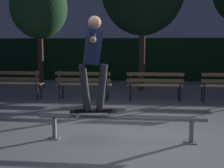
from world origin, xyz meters
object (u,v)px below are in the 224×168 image
(skateboarder, at_px, (93,55))
(park_bench_left_center, at_px, (83,82))
(grind_rail, at_px, (121,122))
(tree_far_left, at_px, (39,8))
(skateboard, at_px, (94,112))
(park_bench_right_center, at_px, (155,83))
(park_bench_leftmost, at_px, (15,81))

(skateboarder, relative_size, park_bench_left_center, 0.97)
(grind_rail, xyz_separation_m, tree_far_left, (-3.46, 5.88, 2.69))
(skateboard, distance_m, tree_far_left, 7.06)
(park_bench_right_center, relative_size, tree_far_left, 0.38)
(skateboarder, relative_size, park_bench_right_center, 0.97)
(tree_far_left, bearing_deg, skateboarder, -62.97)
(tree_far_left, bearing_deg, park_bench_leftmost, -88.98)
(tree_far_left, bearing_deg, skateboard, -62.99)
(skateboarder, bearing_deg, grind_rail, -0.06)
(grind_rail, bearing_deg, tree_far_left, 120.50)
(skateboard, height_order, park_bench_right_center, park_bench_right_center)
(grind_rail, relative_size, skateboarder, 1.79)
(grind_rail, relative_size, park_bench_leftmost, 1.74)
(skateboard, bearing_deg, tree_far_left, 117.01)
(grind_rail, distance_m, park_bench_left_center, 3.77)
(skateboard, distance_m, skateboarder, 0.94)
(park_bench_left_center, height_order, park_bench_right_center, same)
(skateboard, height_order, park_bench_left_center, park_bench_left_center)
(park_bench_left_center, xyz_separation_m, tree_far_left, (-2.12, 2.36, 2.47))
(grind_rail, relative_size, park_bench_left_center, 1.74)
(skateboard, xyz_separation_m, park_bench_leftmost, (-2.95, 3.52, 0.05))
(grind_rail, bearing_deg, park_bench_right_center, 78.19)
(skateboard, relative_size, park_bench_leftmost, 0.50)
(skateboarder, distance_m, tree_far_left, 6.79)
(park_bench_left_center, relative_size, park_bench_right_center, 1.00)
(park_bench_leftmost, xyz_separation_m, tree_far_left, (-0.04, 2.36, 2.47))
(grind_rail, height_order, skateboard, skateboard)
(park_bench_leftmost, xyz_separation_m, park_bench_left_center, (2.08, 0.00, 0.00))
(tree_far_left, bearing_deg, park_bench_left_center, -48.02)
(skateboarder, height_order, tree_far_left, tree_far_left)
(grind_rail, distance_m, tree_far_left, 7.33)
(park_bench_leftmost, bearing_deg, park_bench_left_center, 0.00)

